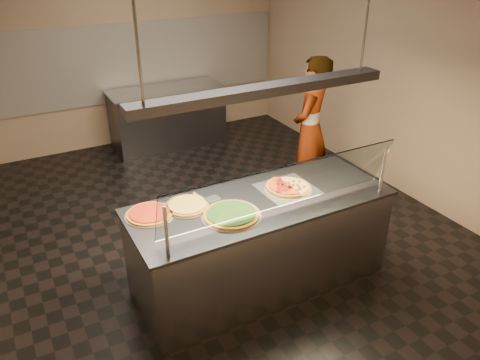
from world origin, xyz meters
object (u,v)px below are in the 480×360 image
serving_counter (260,242)px  pizza_tomato (149,214)px  prep_table (168,117)px  sneeze_guard (283,187)px  half_pizza_sausage (297,184)px  perforated_tray (288,189)px  heat_lamp_housing (264,90)px  half_pizza_pepperoni (279,188)px  pizza_spatula (204,197)px  worker (310,129)px  pizza_cheese (187,205)px  pizza_spinach (231,214)px

serving_counter → pizza_tomato: (-0.97, 0.23, 0.48)m
serving_counter → prep_table: size_ratio=1.34×
sneeze_guard → half_pizza_sausage: size_ratio=5.19×
perforated_tray → half_pizza_sausage: bearing=-1.4°
half_pizza_sausage → heat_lamp_housing: heat_lamp_housing is taller
half_pizza_pepperoni → prep_table: size_ratio=0.23×
half_pizza_sausage → pizza_spatula: half_pizza_sausage is taller
half_pizza_sausage → half_pizza_pepperoni: bearing=179.1°
perforated_tray → half_pizza_pepperoni: 0.10m
worker → heat_lamp_housing: (-1.46, -1.27, 1.04)m
perforated_tray → pizza_spatula: pizza_spatula is taller
serving_counter → half_pizza_pepperoni: bearing=15.2°
heat_lamp_housing → prep_table: bearing=82.8°
perforated_tray → half_pizza_pepperoni: half_pizza_pepperoni is taller
serving_counter → worker: worker is taller
half_pizza_pepperoni → pizza_cheese: half_pizza_pepperoni is taller
pizza_spinach → pizza_cheese: 0.42m
sneeze_guard → pizza_spatula: sneeze_guard is taller
sneeze_guard → heat_lamp_housing: heat_lamp_housing is taller
sneeze_guard → pizza_cheese: sneeze_guard is taller
pizza_spatula → pizza_spinach: bearing=-75.7°
half_pizza_pepperoni → worker: size_ratio=0.23×
perforated_tray → worker: size_ratio=0.28×
worker → pizza_tomato: bearing=-13.9°
half_pizza_pepperoni → half_pizza_sausage: size_ratio=1.00×
worker → sneeze_guard: bearing=10.9°
worker → heat_lamp_housing: size_ratio=0.79×
pizza_spinach → pizza_spatula: size_ratio=2.24×
pizza_tomato → prep_table: 3.83m
pizza_spinach → heat_lamp_housing: 1.07m
pizza_spinach → worker: 2.28m
pizza_spatula → prep_table: size_ratio=0.13×
heat_lamp_housing → sneeze_guard: bearing=-90.0°
half_pizza_pepperoni → pizza_tomato: half_pizza_pepperoni is taller
prep_table → heat_lamp_housing: size_ratio=0.78×
pizza_spatula → heat_lamp_housing: size_ratio=0.10×
serving_counter → half_pizza_pepperoni: half_pizza_pepperoni is taller
serving_counter → half_pizza_pepperoni: 0.55m
pizza_cheese → prep_table: pizza_cheese is taller
serving_counter → pizza_spinach: size_ratio=4.67×
heat_lamp_housing → half_pizza_sausage: bearing=7.8°
pizza_spinach → serving_counter: bearing=16.9°
pizza_cheese → prep_table: 3.73m
pizza_tomato → pizza_cheese: bearing=-3.0°
serving_counter → half_pizza_sausage: size_ratio=5.76×
perforated_tray → pizza_cheese: pizza_cheese is taller
pizza_cheese → worker: bearing=26.6°
serving_counter → sneeze_guard: 0.83m
pizza_tomato → perforated_tray: bearing=-7.6°
sneeze_guard → worker: size_ratio=1.19×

